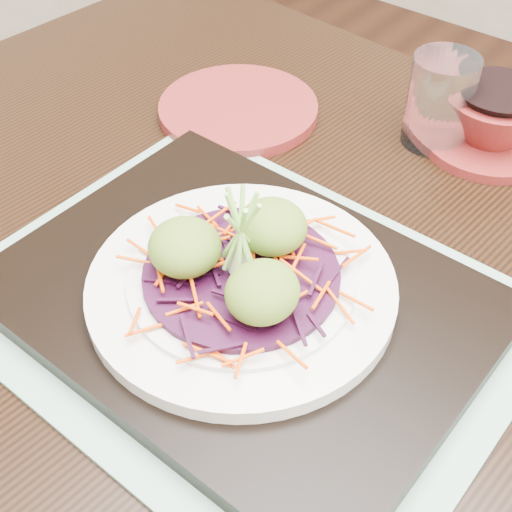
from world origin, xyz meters
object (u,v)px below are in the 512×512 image
Objects in this scene: serving_tray at (242,299)px; white_plate at (242,285)px; terracotta_bowl_set at (492,124)px; terracotta_side_plate at (238,109)px; dining_table at (312,355)px; water_glass at (440,101)px.

serving_tray is 1.54× the size of white_plate.
terracotta_side_plate is at bearing -154.22° from terracotta_bowl_set.
terracotta_side_plate reaches higher than dining_table.
serving_tray reaches higher than dining_table.
dining_table is 6.83× the size of terracotta_side_plate.
water_glass is at bearing 89.03° from white_plate.
water_glass reaches higher than serving_tray.
water_glass is at bearing 89.71° from serving_tray.
water_glass is (0.01, 0.34, 0.04)m from serving_tray.
terracotta_bowl_set is (0.05, 0.03, -0.02)m from water_glass.
water_glass is (-0.03, 0.27, 0.16)m from dining_table.
terracotta_side_plate is at bearing 130.15° from white_plate.
terracotta_bowl_set reaches higher than dining_table.
water_glass is 0.07m from terracotta_bowl_set.
terracotta_side_plate is (-0.20, 0.24, -0.01)m from serving_tray.
water_glass is (0.01, 0.34, 0.02)m from white_plate.
terracotta_side_plate is (-0.20, 0.24, -0.02)m from white_plate.
terracotta_bowl_set is (0.02, 0.30, 0.13)m from dining_table.
white_plate is 1.40× the size of terracotta_bowl_set.
terracotta_side_plate is 0.29m from terracotta_bowl_set.
dining_table is at bearing -83.60° from water_glass.
terracotta_bowl_set is (0.26, 0.13, 0.02)m from terracotta_side_plate.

